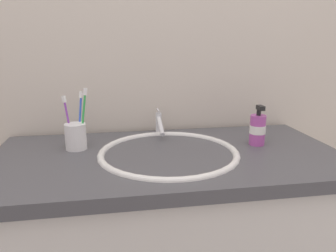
{
  "coord_description": "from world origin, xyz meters",
  "views": [
    {
      "loc": [
        -0.18,
        -1.04,
        1.2
      ],
      "look_at": [
        0.0,
        0.03,
        0.92
      ],
      "focal_mm": 34.85,
      "sensor_mm": 36.0,
      "label": 1
    }
  ],
  "objects": [
    {
      "name": "toothbrush_green",
      "position": [
        -0.29,
        0.11,
        0.95
      ],
      "size": [
        0.04,
        0.01,
        0.21
      ],
      "color": "green",
      "rests_on": "toothbrush_cup"
    },
    {
      "name": "sink_basin",
      "position": [
        0.0,
        -0.0,
        0.79
      ],
      "size": [
        0.48,
        0.48,
        0.11
      ],
      "color": "white",
      "rests_on": "vanity_counter"
    },
    {
      "name": "toothbrush_cup",
      "position": [
        -0.32,
        0.1,
        0.87
      ],
      "size": [
        0.07,
        0.07,
        0.09
      ],
      "primitive_type": "cylinder",
      "color": "white",
      "rests_on": "vanity_counter"
    },
    {
      "name": "soap_dispenser",
      "position": [
        0.34,
        0.04,
        0.89
      ],
      "size": [
        0.06,
        0.06,
        0.15
      ],
      "color": "#B24CA5",
      "rests_on": "vanity_counter"
    },
    {
      "name": "toothbrush_purple",
      "position": [
        -0.34,
        0.12,
        0.94
      ],
      "size": [
        0.04,
        0.03,
        0.18
      ],
      "color": "purple",
      "rests_on": "toothbrush_cup"
    },
    {
      "name": "toothbrush_blue",
      "position": [
        -0.3,
        0.14,
        0.94
      ],
      "size": [
        0.03,
        0.05,
        0.19
      ],
      "color": "blue",
      "rests_on": "toothbrush_cup"
    },
    {
      "name": "faucet",
      "position": [
        0.0,
        0.22,
        0.87
      ],
      "size": [
        0.02,
        0.15,
        0.1
      ],
      "color": "silver",
      "rests_on": "sink_basin"
    },
    {
      "name": "tiled_wall_back",
      "position": [
        0.0,
        0.34,
        1.2
      ],
      "size": [
        2.39,
        0.04,
        2.4
      ],
      "primitive_type": "cube",
      "color": "beige",
      "rests_on": "ground"
    }
  ]
}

